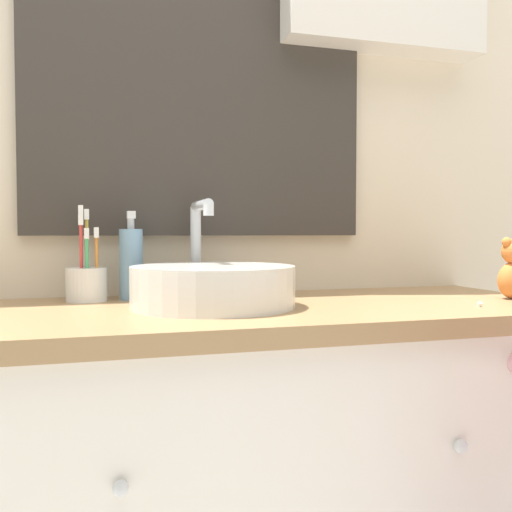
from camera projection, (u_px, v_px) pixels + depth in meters
The scene contains 5 objects.
wall_back at pixel (237, 83), 1.38m from camera, with size 3.20×0.18×2.50m.
vanity_counter at pixel (261, 500), 1.14m from camera, with size 1.27×0.52×0.79m.
sink_basin at pixel (213, 284), 1.10m from camera, with size 0.32×0.37×0.21m.
toothbrush_holder at pixel (87, 280), 1.19m from camera, with size 0.08×0.08×0.20m.
soap_dispenser at pixel (131, 263), 1.22m from camera, with size 0.05×0.05×0.19m.
Camera 1 is at (-0.32, -0.73, 0.93)m, focal length 40.00 mm.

